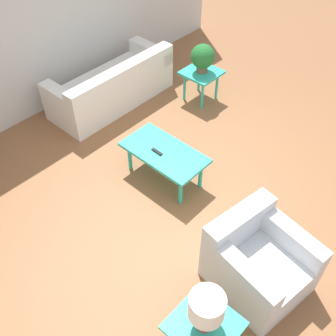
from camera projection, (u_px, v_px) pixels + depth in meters
ground_plane at (204, 197)px, 4.88m from camera, size 14.00×14.00×0.00m
wall_right at (37, 19)px, 5.40m from camera, size 0.12×7.20×2.70m
sofa at (113, 87)px, 6.11m from camera, size 0.82×2.00×0.74m
armchair at (257, 261)px, 3.86m from camera, size 1.00×0.94×0.79m
coffee_table at (164, 154)px, 4.85m from camera, size 1.07×0.57×0.45m
side_table_plant at (201, 76)px, 6.09m from camera, size 0.54×0.54×0.50m
side_table_lamp at (204, 328)px, 3.28m from camera, size 0.54×0.54×0.50m
potted_plant at (203, 57)px, 5.86m from camera, size 0.36×0.36×0.44m
table_lamp at (206, 309)px, 3.03m from camera, size 0.29×0.29×0.44m
remote_control at (157, 152)px, 4.79m from camera, size 0.16×0.04×0.02m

